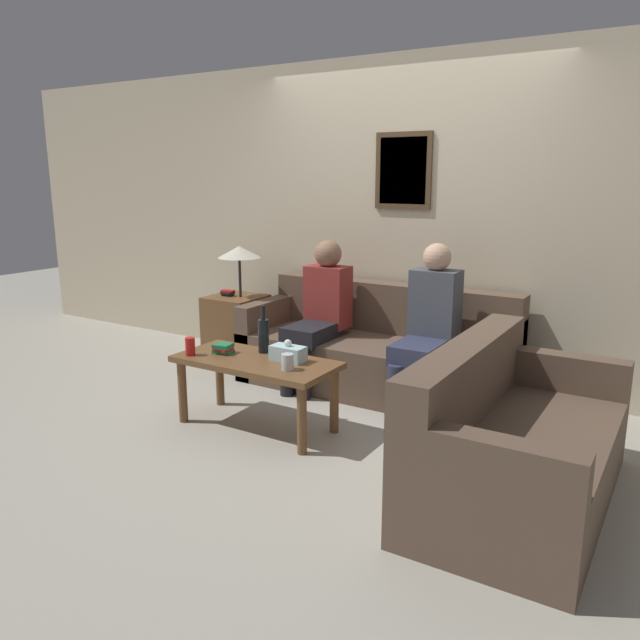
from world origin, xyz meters
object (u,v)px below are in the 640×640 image
couch_main (377,353)px  person_right (428,324)px  couch_side (512,447)px  wine_bottle (263,335)px  person_left (320,309)px  coffee_table (256,370)px  drinking_glass (287,362)px

couch_main → person_right: bearing=-21.6°
couch_side → person_right: 1.39m
wine_bottle → person_right: (0.88, 0.79, 0.03)m
couch_main → person_left: 0.57m
coffee_table → person_left: person_left is taller
coffee_table → person_right: person_right is taller
coffee_table → person_right: (0.83, 0.94, 0.23)m
couch_side → person_left: bearing=60.2°
couch_side → person_left: person_left is taller
couch_main → couch_side: size_ratio=1.36×
couch_side → drinking_glass: (-1.40, -0.02, 0.24)m
person_left → person_right: person_right is taller
coffee_table → wine_bottle: (-0.05, 0.16, 0.20)m
coffee_table → couch_main: bearing=73.9°
person_left → couch_main: bearing=20.4°
person_left → wine_bottle: bearing=-86.4°
drinking_glass → person_right: person_right is taller
couch_side → person_left: 2.13m
couch_main → wine_bottle: size_ratio=6.46×
person_left → coffee_table: bearing=-83.9°
couch_main → person_right: (0.50, -0.20, 0.35)m
couch_main → couch_side: 1.84m
couch_side → person_right: size_ratio=1.31×
drinking_glass → person_right: 1.15m
wine_bottle → coffee_table: bearing=-71.8°
coffee_table → person_left: bearing=96.1°
couch_main → person_right: size_ratio=1.79×
couch_side → wine_bottle: 1.81m
couch_side → drinking_glass: couch_side is taller
drinking_glass → person_right: size_ratio=0.09×
drinking_glass → person_left: bearing=111.4°
person_left → drinking_glass: bearing=-68.6°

